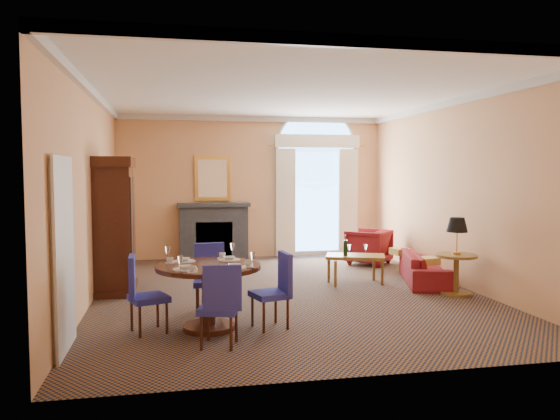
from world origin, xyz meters
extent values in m
plane|color=#111D37|center=(0.00, 0.00, 0.00)|extent=(7.50, 7.50, 0.00)
cube|color=#E4A66D|center=(0.00, 3.75, 1.60)|extent=(6.00, 0.04, 3.20)
cube|color=#E4A66D|center=(-3.00, 0.00, 1.60)|extent=(0.04, 7.50, 3.20)
cube|color=#E4A66D|center=(3.00, 0.00, 1.60)|extent=(0.04, 7.50, 3.20)
cube|color=white|center=(0.00, 0.00, 3.20)|extent=(6.00, 7.50, 0.04)
cube|color=silver|center=(0.00, 0.00, 3.14)|extent=(6.00, 7.50, 0.12)
cube|color=silver|center=(-2.96, -2.40, 1.03)|extent=(0.08, 0.90, 2.06)
cube|color=#35393F|center=(-0.90, 3.55, 0.60)|extent=(1.50, 0.40, 1.20)
cube|color=#35393F|center=(-0.90, 3.52, 1.24)|extent=(1.60, 0.46, 0.08)
cube|color=gold|center=(-0.90, 3.72, 1.80)|extent=(0.80, 0.04, 1.00)
cube|color=white|center=(-0.90, 3.70, 1.80)|extent=(0.64, 0.02, 0.84)
cube|color=silver|center=(1.50, 3.73, 1.25)|extent=(1.90, 0.04, 2.50)
cube|color=#92C2F4|center=(1.50, 3.72, 1.25)|extent=(1.70, 0.02, 2.30)
cylinder|color=silver|center=(1.50, 3.73, 2.50)|extent=(1.90, 0.04, 1.90)
cube|color=#EEE5CA|center=(0.75, 3.61, 1.25)|extent=(0.45, 0.06, 2.45)
cube|color=#EEE5CA|center=(2.25, 3.61, 1.25)|extent=(0.45, 0.06, 2.45)
cube|color=#EEE5CA|center=(1.50, 3.61, 2.65)|extent=(2.00, 0.08, 0.30)
cube|color=black|center=(-2.72, 0.56, 1.01)|extent=(0.56, 1.01, 2.02)
cube|color=black|center=(-2.72, 0.56, 2.10)|extent=(0.63, 1.11, 0.16)
cube|color=black|center=(-2.72, 0.56, 0.05)|extent=(0.63, 1.11, 0.10)
cylinder|color=black|center=(-1.37, -1.89, 0.78)|extent=(1.29, 1.29, 0.05)
cylinder|color=black|center=(-1.37, -1.89, 0.38)|extent=(0.17, 0.17, 0.76)
cylinder|color=black|center=(-1.37, -1.89, 0.03)|extent=(0.64, 0.64, 0.06)
cylinder|color=silver|center=(-1.09, -1.61, 0.82)|extent=(0.29, 0.29, 0.01)
imported|color=silver|center=(-1.09, -1.61, 0.84)|extent=(0.15, 0.15, 0.04)
imported|color=silver|center=(-1.16, -1.43, 0.85)|extent=(0.09, 0.09, 0.07)
cylinder|color=silver|center=(-1.66, -1.61, 0.82)|extent=(0.29, 0.29, 0.01)
imported|color=silver|center=(-1.66, -1.61, 0.84)|extent=(0.15, 0.15, 0.04)
imported|color=silver|center=(-1.84, -1.68, 0.85)|extent=(0.09, 0.09, 0.07)
cylinder|color=silver|center=(-1.66, -2.18, 0.82)|extent=(0.29, 0.29, 0.01)
imported|color=silver|center=(-1.66, -2.18, 0.84)|extent=(0.15, 0.15, 0.04)
imported|color=silver|center=(-1.58, -2.36, 0.85)|extent=(0.09, 0.09, 0.07)
cylinder|color=silver|center=(-1.09, -2.18, 0.82)|extent=(0.29, 0.29, 0.01)
imported|color=silver|center=(-1.09, -2.18, 0.84)|extent=(0.15, 0.15, 0.04)
imported|color=silver|center=(-0.91, -2.10, 0.85)|extent=(0.09, 0.09, 0.07)
cube|color=#252794|center=(-1.31, -1.07, 0.42)|extent=(0.46, 0.46, 0.07)
cube|color=#252794|center=(-1.30, -0.87, 0.69)|extent=(0.42, 0.10, 0.50)
cylinder|color=black|center=(-1.13, -0.92, 0.19)|extent=(0.03, 0.03, 0.38)
cylinder|color=black|center=(-1.46, -0.89, 0.19)|extent=(0.03, 0.03, 0.38)
cylinder|color=black|center=(-1.16, -1.24, 0.19)|extent=(0.03, 0.03, 0.38)
cylinder|color=black|center=(-1.49, -1.21, 0.19)|extent=(0.03, 0.03, 0.38)
cube|color=#252794|center=(-1.30, -2.56, 0.42)|extent=(0.52, 0.52, 0.07)
cube|color=#252794|center=(-1.28, -2.75, 0.69)|extent=(0.43, 0.11, 0.50)
cylinder|color=black|center=(-1.51, -2.67, 0.19)|extent=(0.03, 0.03, 0.38)
cylinder|color=black|center=(-1.19, -2.76, 0.19)|extent=(0.03, 0.03, 0.38)
cylinder|color=black|center=(-1.41, -2.35, 0.19)|extent=(0.03, 0.03, 0.38)
cylinder|color=black|center=(-1.10, -2.45, 0.19)|extent=(0.03, 0.03, 0.38)
cube|color=#252794|center=(-0.62, -1.97, 0.42)|extent=(0.52, 0.52, 0.07)
cube|color=#252794|center=(-0.43, -1.99, 0.69)|extent=(0.11, 0.42, 0.50)
cylinder|color=black|center=(-0.42, -2.08, 0.19)|extent=(0.03, 0.03, 0.38)
cylinder|color=black|center=(-0.51, -1.77, 0.19)|extent=(0.03, 0.03, 0.38)
cylinder|color=black|center=(-0.73, -2.17, 0.19)|extent=(0.03, 0.03, 0.38)
cylinder|color=black|center=(-0.83, -1.86, 0.19)|extent=(0.03, 0.03, 0.38)
cube|color=#252794|center=(-2.10, -1.88, 0.42)|extent=(0.54, 0.54, 0.07)
cube|color=#252794|center=(-2.29, -1.87, 0.69)|extent=(0.07, 0.42, 0.50)
cylinder|color=black|center=(-2.31, -1.78, 0.19)|extent=(0.03, 0.03, 0.38)
cylinder|color=black|center=(-2.19, -2.09, 0.19)|extent=(0.03, 0.03, 0.38)
cylinder|color=black|center=(-2.00, -1.66, 0.19)|extent=(0.03, 0.03, 0.38)
cylinder|color=black|center=(-1.88, -1.97, 0.19)|extent=(0.03, 0.03, 0.38)
imported|color=maroon|center=(2.55, 0.21, 0.26)|extent=(1.20, 1.93, 0.53)
imported|color=maroon|center=(2.25, 2.24, 0.37)|extent=(1.14, 1.14, 0.74)
cube|color=brown|center=(1.32, 0.39, 0.48)|extent=(1.13, 0.86, 0.06)
cylinder|color=brown|center=(0.90, 0.20, 0.22)|extent=(0.05, 0.05, 0.44)
cylinder|color=brown|center=(1.74, 0.20, 0.22)|extent=(0.05, 0.05, 0.44)
cylinder|color=brown|center=(0.90, 0.59, 0.22)|extent=(0.05, 0.05, 0.44)
cylinder|color=brown|center=(1.74, 0.59, 0.22)|extent=(0.05, 0.05, 0.44)
cylinder|color=brown|center=(2.60, -0.74, 0.63)|extent=(0.65, 0.65, 0.04)
cylinder|color=brown|center=(2.60, -0.74, 0.30)|extent=(0.09, 0.09, 0.60)
cylinder|color=brown|center=(2.60, -0.74, 0.02)|extent=(0.47, 0.47, 0.04)
camera|label=1|loc=(-1.81, -8.57, 1.95)|focal=35.00mm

